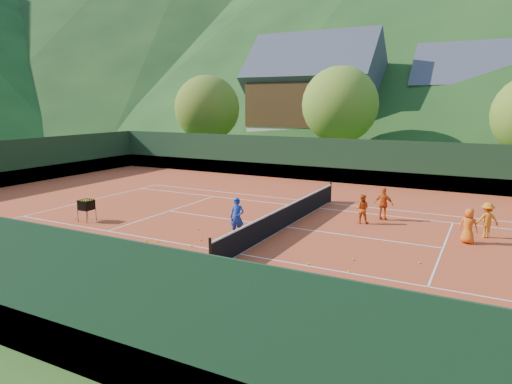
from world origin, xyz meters
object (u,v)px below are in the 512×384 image
at_px(student_a, 362,209).
at_px(chalet_mid, 479,107).
at_px(coach, 237,217).
at_px(student_c, 468,226).
at_px(student_d, 487,220).
at_px(tennis_net, 286,216).
at_px(student_b, 384,204).
at_px(ball_hopper, 86,205).
at_px(chalet_left, 315,100).

height_order(student_a, chalet_mid, chalet_mid).
bearing_deg(coach, student_c, 8.76).
xyz_separation_m(coach, chalet_mid, (7.16, 36.25, 4.17)).
distance_m(student_d, tennis_net, 8.09).
distance_m(student_b, ball_hopper, 13.60).
bearing_deg(coach, tennis_net, 49.53).
distance_m(tennis_net, chalet_mid, 34.81).
xyz_separation_m(student_d, tennis_net, (-7.76, -2.30, -0.22)).
bearing_deg(student_a, chalet_mid, -107.23).
relative_size(student_a, chalet_mid, 0.10).
bearing_deg(chalet_mid, coach, -101.18).
bearing_deg(tennis_net, student_a, 38.31).
distance_m(coach, student_c, 8.96).
xyz_separation_m(student_b, student_c, (3.68, -2.13, -0.06)).
relative_size(ball_hopper, chalet_left, 0.07).
bearing_deg(ball_hopper, student_a, 26.21).
bearing_deg(student_d, chalet_mid, -108.85).
height_order(student_a, chalet_left, chalet_left).
height_order(student_d, tennis_net, student_d).
bearing_deg(student_c, chalet_mid, -78.40).
distance_m(student_c, student_d, 1.35).
height_order(student_b, chalet_mid, chalet_mid).
height_order(student_a, student_c, student_c).
bearing_deg(chalet_left, student_d, -57.34).
distance_m(student_b, student_d, 4.38).
distance_m(student_b, chalet_left, 30.37).
relative_size(student_a, chalet_left, 0.10).
xyz_separation_m(coach, student_b, (4.63, 5.47, -0.05)).
relative_size(coach, student_c, 1.16).
distance_m(tennis_net, chalet_left, 32.04).
relative_size(chalet_left, chalet_mid, 1.09).
xyz_separation_m(student_a, chalet_mid, (3.26, 31.83, 4.31)).
bearing_deg(tennis_net, chalet_left, 108.43).
relative_size(tennis_net, chalet_left, 0.87).
xyz_separation_m(student_a, tennis_net, (-2.74, -2.17, -0.16)).
bearing_deg(chalet_mid, student_a, -95.84).
bearing_deg(ball_hopper, student_d, 19.19).
relative_size(student_c, chalet_left, 0.10).
xyz_separation_m(student_c, student_d, (0.61, 1.21, 0.03)).
height_order(ball_hopper, chalet_left, chalet_left).
relative_size(coach, student_b, 1.07).
relative_size(coach, chalet_mid, 0.13).
bearing_deg(student_d, coach, 5.01).
xyz_separation_m(student_d, ball_hopper, (-16.20, -5.64, 0.03)).
height_order(ball_hopper, chalet_mid, chalet_mid).
bearing_deg(coach, student_a, 35.37).
relative_size(coach, tennis_net, 0.13).
bearing_deg(student_b, coach, 53.73).
xyz_separation_m(coach, tennis_net, (1.16, 2.25, -0.30)).
xyz_separation_m(student_b, student_d, (4.29, -0.92, -0.03)).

